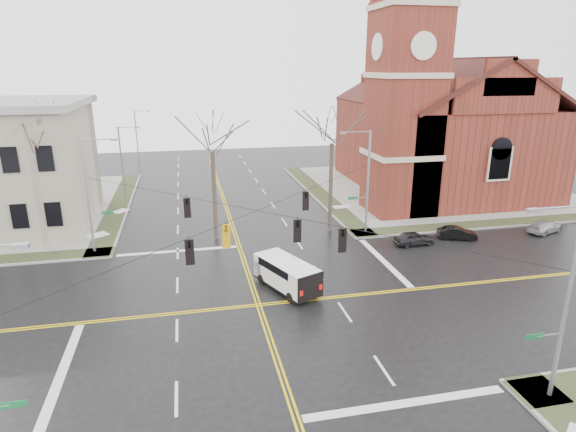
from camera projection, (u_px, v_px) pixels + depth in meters
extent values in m
plane|color=black|center=(259.00, 305.00, 30.16)|extent=(120.00, 120.00, 0.00)
cube|color=gray|center=(430.00, 188.00, 58.50)|extent=(30.00, 30.00, 0.15)
cube|color=#28311A|center=(321.00, 194.00, 55.69)|extent=(2.00, 30.00, 0.02)
cube|color=#28311A|center=(501.00, 222.00, 45.60)|extent=(30.00, 2.00, 0.02)
cube|color=#28311A|center=(118.00, 205.00, 51.18)|extent=(2.00, 30.00, 0.02)
cube|color=gold|center=(257.00, 305.00, 30.14)|extent=(0.12, 100.00, 0.01)
cube|color=gold|center=(260.00, 305.00, 30.19)|extent=(0.12, 100.00, 0.01)
cube|color=gold|center=(259.00, 306.00, 30.05)|extent=(100.00, 0.12, 0.01)
cube|color=gold|center=(258.00, 304.00, 30.27)|extent=(100.00, 0.12, 0.01)
cube|color=silver|center=(406.00, 403.00, 21.38)|extent=(9.50, 0.50, 0.01)
cube|color=silver|center=(178.00, 251.00, 38.95)|extent=(9.50, 0.50, 0.01)
cube|color=silver|center=(61.00, 374.00, 23.38)|extent=(0.50, 9.50, 0.01)
cube|color=silver|center=(384.00, 261.00, 36.94)|extent=(0.50, 9.50, 0.01)
cube|color=maroon|center=(403.00, 113.00, 46.46)|extent=(6.00, 6.00, 20.00)
cube|color=beige|center=(411.00, 6.00, 43.62)|extent=(6.30, 6.30, 0.50)
cylinder|color=silver|center=(424.00, 46.00, 41.82)|extent=(2.40, 0.15, 2.40)
cylinder|color=silver|center=(377.00, 47.00, 44.05)|extent=(0.15, 2.40, 2.40)
cube|color=maroon|center=(437.00, 147.00, 58.16)|extent=(18.00, 24.00, 10.00)
cube|color=maroon|center=(384.00, 184.00, 51.55)|extent=(2.00, 5.00, 4.40)
cylinder|color=gray|center=(368.00, 182.00, 41.82)|extent=(0.20, 0.20, 9.00)
cylinder|color=gray|center=(361.00, 198.00, 42.10)|extent=(1.20, 0.06, 0.06)
cube|color=#105D2C|center=(353.00, 198.00, 41.96)|extent=(0.90, 0.04, 0.25)
cylinder|color=gray|center=(357.00, 132.00, 40.26)|extent=(2.40, 0.08, 0.08)
cube|color=gray|center=(343.00, 133.00, 40.04)|extent=(0.50, 0.22, 0.15)
cylinder|color=gray|center=(88.00, 197.00, 37.18)|extent=(0.20, 0.20, 9.00)
cylinder|color=gray|center=(98.00, 213.00, 37.71)|extent=(1.20, 0.06, 0.06)
cube|color=#105D2C|center=(107.00, 213.00, 37.85)|extent=(0.90, 0.04, 0.25)
cylinder|color=gray|center=(97.00, 139.00, 36.11)|extent=(2.40, 0.08, 0.08)
cube|color=gray|center=(114.00, 140.00, 36.37)|extent=(0.50, 0.22, 0.15)
cylinder|color=gray|center=(567.00, 305.00, 20.37)|extent=(0.20, 0.20, 9.00)
cylinder|color=gray|center=(549.00, 335.00, 20.65)|extent=(1.20, 0.06, 0.06)
cube|color=#105D2C|center=(535.00, 337.00, 20.51)|extent=(0.90, 0.04, 0.25)
cylinder|color=gray|center=(560.00, 207.00, 18.81)|extent=(2.40, 0.08, 0.08)
cube|color=gray|center=(533.00, 210.00, 18.58)|extent=(0.50, 0.22, 0.15)
cube|color=#105D2C|center=(13.00, 405.00, 16.39)|extent=(0.90, 0.04, 0.25)
cube|color=gray|center=(20.00, 246.00, 14.91)|extent=(0.50, 0.22, 0.15)
cylinder|color=black|center=(257.00, 210.00, 28.31)|extent=(23.02, 23.02, 0.03)
cylinder|color=black|center=(257.00, 210.00, 28.31)|extent=(23.02, 23.02, 0.03)
imported|color=black|center=(190.00, 252.00, 24.00)|extent=(0.21, 0.26, 1.30)
imported|color=black|center=(306.00, 201.00, 33.07)|extent=(0.21, 0.26, 1.30)
imported|color=#D2940C|center=(226.00, 236.00, 26.27)|extent=(0.21, 0.26, 1.30)
imported|color=black|center=(187.00, 208.00, 31.46)|extent=(0.21, 0.26, 1.30)
imported|color=black|center=(342.00, 240.00, 25.61)|extent=(0.21, 0.26, 1.30)
imported|color=black|center=(297.00, 231.00, 27.07)|extent=(0.21, 0.26, 1.30)
cylinder|color=gray|center=(122.00, 163.00, 52.88)|extent=(0.16, 0.16, 8.00)
cylinder|color=gray|center=(128.00, 127.00, 51.91)|extent=(2.00, 0.07, 0.07)
cube|color=gray|center=(137.00, 127.00, 52.13)|extent=(0.45, 0.20, 0.13)
cylinder|color=gray|center=(137.00, 138.00, 71.53)|extent=(0.16, 0.16, 8.00)
cylinder|color=gray|center=(141.00, 111.00, 70.57)|extent=(2.00, 0.07, 0.07)
cube|color=gray|center=(148.00, 111.00, 70.79)|extent=(0.45, 0.20, 0.13)
cube|color=white|center=(287.00, 273.00, 31.95)|extent=(3.86, 5.51, 1.65)
cube|color=white|center=(269.00, 266.00, 33.68)|extent=(2.17, 1.59, 1.16)
cube|color=black|center=(266.00, 258.00, 33.78)|extent=(1.69, 0.82, 0.78)
cube|color=black|center=(285.00, 265.00, 31.94)|extent=(3.23, 4.00, 0.53)
cube|color=#B70C0A|center=(301.00, 293.00, 29.55)|extent=(0.24, 0.15, 0.33)
cube|color=#B70C0A|center=(320.00, 287.00, 30.39)|extent=(0.24, 0.15, 0.33)
cube|color=black|center=(287.00, 285.00, 32.20)|extent=(3.93, 5.57, 0.10)
cylinder|color=black|center=(262.00, 279.00, 33.02)|extent=(0.51, 0.74, 0.70)
cylinder|color=black|center=(283.00, 273.00, 34.01)|extent=(0.51, 0.74, 0.70)
cylinder|color=black|center=(291.00, 297.00, 30.38)|extent=(0.51, 0.74, 0.70)
cylinder|color=black|center=(313.00, 290.00, 31.37)|extent=(0.51, 0.74, 0.70)
imported|color=black|center=(414.00, 238.00, 40.14)|extent=(3.43, 1.49, 1.15)
imported|color=black|center=(457.00, 233.00, 41.48)|extent=(3.50, 2.18, 1.09)
imported|color=#9D9D9F|center=(545.00, 226.00, 43.19)|extent=(4.14, 2.79, 1.11)
cylinder|color=#31271F|center=(53.00, 196.00, 39.04)|extent=(0.36, 0.36, 8.22)
cylinder|color=#31271F|center=(214.00, 195.00, 40.75)|extent=(0.36, 0.36, 7.41)
cylinder|color=#31271F|center=(331.00, 187.00, 42.81)|extent=(0.36, 0.36, 7.76)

